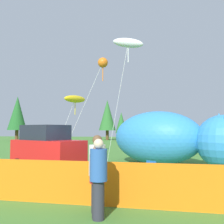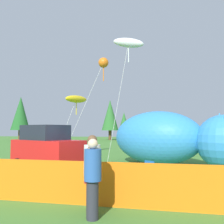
{
  "view_description": "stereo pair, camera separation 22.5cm",
  "coord_description": "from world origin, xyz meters",
  "views": [
    {
      "loc": [
        3.55,
        -10.16,
        2.05
      ],
      "look_at": [
        1.4,
        4.09,
        3.06
      ],
      "focal_mm": 40.0,
      "sensor_mm": 36.0,
      "label": 1
    },
    {
      "loc": [
        3.77,
        -10.13,
        2.05
      ],
      "look_at": [
        1.4,
        4.09,
        3.06
      ],
      "focal_mm": 40.0,
      "sensor_mm": 36.0,
      "label": 2
    }
  ],
  "objects": [
    {
      "name": "horizon_tree_mid",
      "position": [
        -4.73,
        38.41,
        4.87
      ],
      "size": [
        3.32,
        3.32,
        7.93
      ],
      "color": "brown",
      "rests_on": "ground"
    },
    {
      "name": "kite_yellow_hero",
      "position": [
        -2.49,
        9.51,
        4.54
      ],
      "size": [
        1.66,
        3.87,
        5.0
      ],
      "color": "silver",
      "rests_on": "ground"
    },
    {
      "name": "ground_plane",
      "position": [
        0.0,
        0.0,
        0.0
      ],
      "size": [
        120.0,
        120.0,
        0.0
      ],
      "primitive_type": "plane",
      "color": "#477F33"
    },
    {
      "name": "spectator_in_yellow_shirt",
      "position": [
        2.38,
        -4.45,
        1.0
      ],
      "size": [
        0.4,
        0.4,
        1.84
      ],
      "color": "#2D2D38",
      "rests_on": "ground"
    },
    {
      "name": "parked_car",
      "position": [
        -1.66,
        2.05,
        1.1
      ],
      "size": [
        4.3,
        3.43,
        2.28
      ],
      "rotation": [
        0.0,
        0.0,
        -0.5
      ],
      "color": "red",
      "rests_on": "ground"
    },
    {
      "name": "kite_orange_flower",
      "position": [
        0.37,
        6.57,
        6.64
      ],
      "size": [
        3.11,
        1.06,
        7.05
      ],
      "color": "silver",
      "rests_on": "ground"
    },
    {
      "name": "kite_white_ghost",
      "position": [
        2.22,
        5.69,
        7.66
      ],
      "size": [
        2.33,
        0.97,
        8.18
      ],
      "color": "silver",
      "rests_on": "ground"
    },
    {
      "name": "inflatable_cat",
      "position": [
        4.89,
        4.61,
        1.45
      ],
      "size": [
        7.86,
        5.24,
        3.14
      ],
      "rotation": [
        0.0,
        0.0,
        -0.39
      ],
      "color": "#338CD8",
      "rests_on": "ground"
    },
    {
      "name": "spectator_in_black_shirt",
      "position": [
        2.33,
        -4.34,
        0.92
      ],
      "size": [
        0.37,
        0.37,
        1.69
      ],
      "color": "#2D2D38",
      "rests_on": "ground"
    },
    {
      "name": "horizon_tree_west",
      "position": [
        7.75,
        39.51,
        3.34
      ],
      "size": [
        2.28,
        2.28,
        5.45
      ],
      "color": "brown",
      "rests_on": "ground"
    },
    {
      "name": "safety_fence",
      "position": [
        1.75,
        -3.43,
        0.59
      ],
      "size": [
        9.74,
        0.52,
        1.3
      ],
      "rotation": [
        0.0,
        0.0,
        -0.05
      ],
      "color": "orange",
      "rests_on": "ground"
    },
    {
      "name": "horizon_tree_east",
      "position": [
        -20.77,
        32.91,
        5.05
      ],
      "size": [
        3.45,
        3.45,
        8.23
      ],
      "color": "brown",
      "rests_on": "ground"
    },
    {
      "name": "folding_chair",
      "position": [
        3.53,
        -0.47,
        0.51
      ],
      "size": [
        0.65,
        0.65,
        0.85
      ],
      "rotation": [
        0.0,
        0.0,
        -2.18
      ],
      "color": "#1959A5",
      "rests_on": "ground"
    },
    {
      "name": "horizon_tree_northeast",
      "position": [
        -1.96,
        38.51,
        3.37
      ],
      "size": [
        2.3,
        2.3,
        5.49
      ],
      "color": "brown",
      "rests_on": "ground"
    },
    {
      "name": "spectator_in_green_shirt",
      "position": [
        2.24,
        -3.98,
        1.04
      ],
      "size": [
        0.42,
        0.42,
        1.91
      ],
      "color": "#2D2D38",
      "rests_on": "ground"
    }
  ]
}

